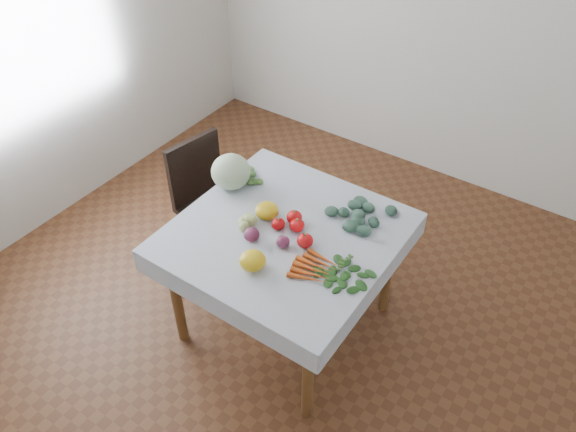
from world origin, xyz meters
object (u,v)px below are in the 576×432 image
table (285,245)px  cabbage (231,172)px  chair (206,194)px  carrot_bunch (314,267)px  heirloom_back (267,211)px

table → cabbage: (-0.48, 0.15, 0.20)m
chair → carrot_bunch: bearing=-19.9°
chair → carrot_bunch: size_ratio=3.77×
cabbage → carrot_bunch: size_ratio=0.98×
heirloom_back → table: bearing=-15.8°
table → carrot_bunch: bearing=-28.2°
chair → carrot_bunch: chair is taller
chair → heirloom_back: (0.63, -0.19, 0.30)m
chair → table: bearing=-16.7°
table → heirloom_back: bearing=164.2°
carrot_bunch → table: bearing=151.8°
chair → heirloom_back: chair is taller
chair → heirloom_back: 0.73m
table → heirloom_back: heirloom_back is taller
cabbage → carrot_bunch: 0.82m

